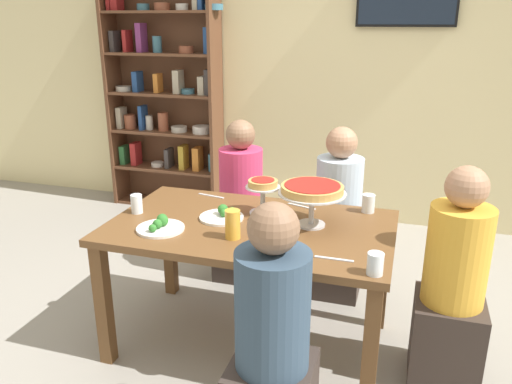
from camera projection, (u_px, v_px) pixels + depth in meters
name	position (u px, v px, depth m)	size (l,w,h in m)	color
ground_plane	(251.00, 341.00, 2.97)	(12.00, 12.00, 0.00)	gray
rear_partition	(326.00, 65.00, 4.51)	(8.00, 0.12, 2.80)	beige
dining_table	(251.00, 240.00, 2.76)	(1.51, 0.90, 0.74)	brown
bookshelf	(165.00, 92.00, 4.84)	(1.17, 0.30, 2.21)	brown
diner_far_left	(241.00, 212.00, 3.59)	(0.34, 0.34, 1.15)	#382D28
diner_far_right	(337.00, 225.00, 3.37)	(0.34, 0.34, 1.15)	#382D28
diner_head_east	(452.00, 294.00, 2.52)	(0.34, 0.34, 1.15)	#382D28
diner_near_right	(272.00, 355.00, 2.06)	(0.34, 0.34, 1.15)	#382D28
deep_dish_pizza_stand	(312.00, 192.00, 2.65)	(0.36, 0.36, 0.23)	silver
personal_pizza_stand	(263.00, 190.00, 2.83)	(0.19, 0.19, 0.20)	silver
salad_plate_near_diner	(160.00, 226.00, 2.65)	(0.25, 0.25, 0.07)	white
salad_plate_far_diner	(263.00, 255.00, 2.33)	(0.21, 0.21, 0.07)	white
salad_plate_spare	(223.00, 215.00, 2.81)	(0.24, 0.24, 0.07)	white
beer_glass_amber_tall	(233.00, 224.00, 2.53)	(0.08, 0.08, 0.15)	gold
water_glass_clear_near	(375.00, 264.00, 2.18)	(0.07, 0.07, 0.10)	white
water_glass_clear_far	(137.00, 204.00, 2.87)	(0.06, 0.06, 0.11)	white
water_glass_clear_spare	(368.00, 203.00, 2.89)	(0.07, 0.07, 0.10)	white
cutlery_fork_near	(302.00, 206.00, 2.98)	(0.18, 0.02, 0.01)	silver
cutlery_knife_near	(211.00, 196.00, 3.16)	(0.18, 0.02, 0.01)	silver
cutlery_fork_far	(334.00, 259.00, 2.33)	(0.18, 0.02, 0.01)	silver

